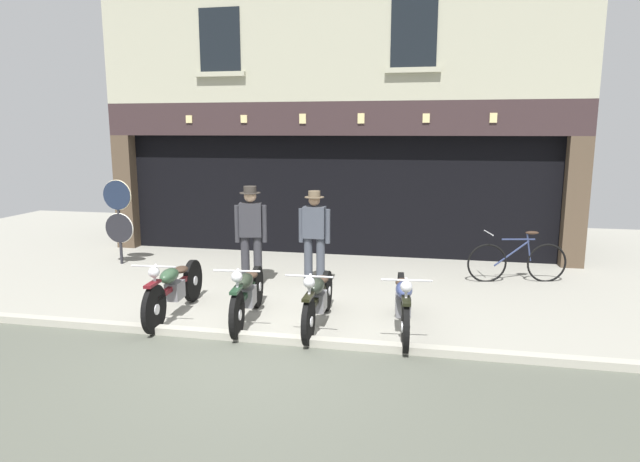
{
  "coord_description": "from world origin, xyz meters",
  "views": [
    {
      "loc": [
        2.06,
        -6.4,
        2.7
      ],
      "look_at": [
        0.24,
        2.58,
        1.02
      ],
      "focal_mm": 30.77,
      "sensor_mm": 36.0,
      "label": 1
    }
  ],
  "objects": [
    {
      "name": "ground",
      "position": [
        0.0,
        -0.98,
        -0.04
      ],
      "size": [
        22.21,
        22.0,
        0.18
      ],
      "color": "gray"
    },
    {
      "name": "shop_facade",
      "position": [
        -0.0,
        7.03,
        1.67
      ],
      "size": [
        10.51,
        4.42,
        6.04
      ],
      "color": "black",
      "rests_on": "ground"
    },
    {
      "name": "motorcycle_left",
      "position": [
        -1.58,
        0.78,
        0.43
      ],
      "size": [
        0.62,
        2.12,
        0.93
      ],
      "rotation": [
        0.0,
        0.0,
        3.21
      ],
      "color": "black",
      "rests_on": "ground"
    },
    {
      "name": "motorcycle_center_left",
      "position": [
        -0.45,
        0.76,
        0.42
      ],
      "size": [
        0.62,
        1.97,
        0.92
      ],
      "rotation": [
        0.0,
        0.0,
        3.26
      ],
      "color": "black",
      "rests_on": "ground"
    },
    {
      "name": "motorcycle_center",
      "position": [
        0.58,
        0.77,
        0.41
      ],
      "size": [
        0.62,
        1.99,
        0.9
      ],
      "rotation": [
        0.0,
        0.0,
        3.16
      ],
      "color": "black",
      "rests_on": "ground"
    },
    {
      "name": "motorcycle_center_right",
      "position": [
        1.75,
        0.79,
        0.42
      ],
      "size": [
        0.62,
        2.05,
        0.92
      ],
      "rotation": [
        0.0,
        0.0,
        3.24
      ],
      "color": "black",
      "rests_on": "ground"
    },
    {
      "name": "salesman_left",
      "position": [
        -0.99,
        2.57,
        0.99
      ],
      "size": [
        0.55,
        0.36,
        1.76
      ],
      "rotation": [
        0.0,
        0.0,
        3.36
      ],
      "color": "#2D2D33",
      "rests_on": "ground"
    },
    {
      "name": "shopkeeper_center",
      "position": [
        0.1,
        2.76,
        0.93
      ],
      "size": [
        0.56,
        0.34,
        1.68
      ],
      "rotation": [
        0.0,
        0.0,
        3.13
      ],
      "color": "#3D424C",
      "rests_on": "ground"
    },
    {
      "name": "tyre_sign_pole",
      "position": [
        -4.14,
        3.57,
        1.06
      ],
      "size": [
        0.62,
        0.06,
        1.73
      ],
      "color": "#232328",
      "rests_on": "ground"
    },
    {
      "name": "advert_board_near",
      "position": [
        2.19,
        5.4,
        1.69
      ],
      "size": [
        0.73,
        0.03,
        0.96
      ],
      "color": "silver"
    },
    {
      "name": "advert_board_far",
      "position": [
        3.25,
        5.4,
        1.66
      ],
      "size": [
        0.73,
        0.03,
        0.96
      ],
      "color": "silver"
    },
    {
      "name": "leaning_bicycle",
      "position": [
        3.65,
        3.76,
        0.38
      ],
      "size": [
        1.77,
        0.57,
        0.95
      ],
      "rotation": [
        0.0,
        0.0,
        1.78
      ],
      "color": "black",
      "rests_on": "ground"
    }
  ]
}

